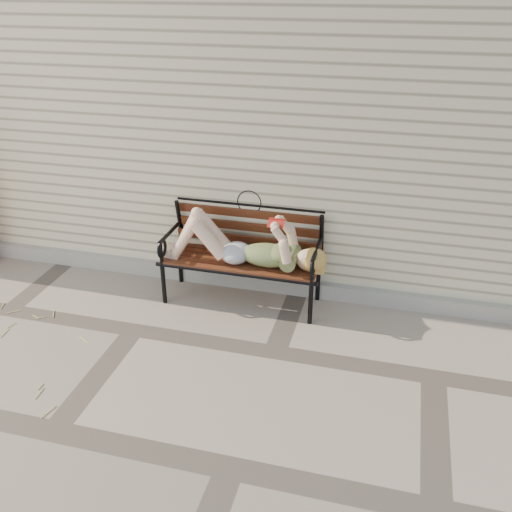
# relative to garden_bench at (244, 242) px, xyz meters

# --- Properties ---
(ground) EXTENTS (80.00, 80.00, 0.00)m
(ground) POSITION_rel_garden_bench_xyz_m (-0.76, -0.80, -0.57)
(ground) COLOR gray
(ground) RESTS_ON ground
(house_wall) EXTENTS (8.00, 4.00, 3.00)m
(house_wall) POSITION_rel_garden_bench_xyz_m (-0.76, 2.20, 0.93)
(house_wall) COLOR beige
(house_wall) RESTS_ON ground
(foundation_strip) EXTENTS (8.00, 0.10, 0.15)m
(foundation_strip) POSITION_rel_garden_bench_xyz_m (-0.76, 0.17, -0.49)
(foundation_strip) COLOR gray
(foundation_strip) RESTS_ON ground
(garden_bench) EXTENTS (1.56, 0.62, 1.01)m
(garden_bench) POSITION_rel_garden_bench_xyz_m (0.00, 0.00, 0.00)
(garden_bench) COLOR black
(garden_bench) RESTS_ON ground
(reading_woman) EXTENTS (1.47, 0.33, 0.46)m
(reading_woman) POSITION_rel_garden_bench_xyz_m (0.01, -0.12, 0.03)
(reading_woman) COLOR #0A3D4B
(reading_woman) RESTS_ON ground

